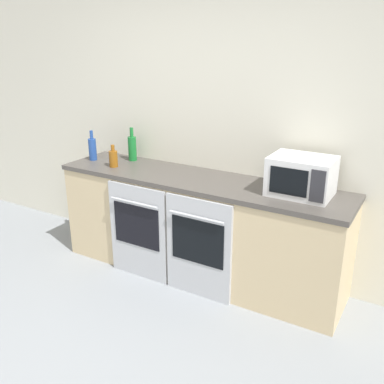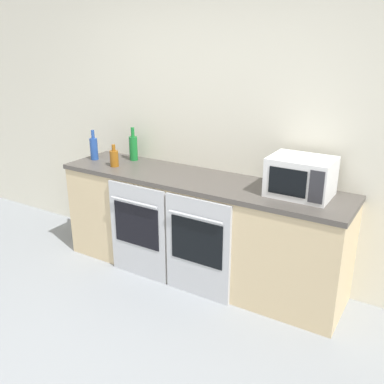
{
  "view_description": "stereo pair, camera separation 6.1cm",
  "coord_description": "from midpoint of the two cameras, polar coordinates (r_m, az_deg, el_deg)",
  "views": [
    {
      "loc": [
        1.69,
        -1.36,
        2.02
      ],
      "look_at": [
        -0.06,
        1.62,
        0.77
      ],
      "focal_mm": 40.0,
      "sensor_mm": 36.0,
      "label": 1
    },
    {
      "loc": [
        1.74,
        -1.33,
        2.02
      ],
      "look_at": [
        -0.06,
        1.62,
        0.77
      ],
      "focal_mm": 40.0,
      "sensor_mm": 36.0,
      "label": 2
    }
  ],
  "objects": [
    {
      "name": "bottle_green",
      "position": [
        4.15,
        -8.39,
        5.87
      ],
      "size": [
        0.08,
        0.08,
        0.32
      ],
      "color": "#19722D",
      "rests_on": "counter_back"
    },
    {
      "name": "counter_back",
      "position": [
        3.77,
        0.36,
        -4.7
      ],
      "size": [
        2.58,
        0.61,
        0.91
      ],
      "color": "#D1B789",
      "rests_on": "ground_plane"
    },
    {
      "name": "bottle_amber",
      "position": [
        3.97,
        -10.88,
        4.45
      ],
      "size": [
        0.08,
        0.08,
        0.2
      ],
      "color": "#8C5114",
      "rests_on": "counter_back"
    },
    {
      "name": "bottle_blue",
      "position": [
        4.24,
        -13.53,
        5.66
      ],
      "size": [
        0.07,
        0.07,
        0.29
      ],
      "color": "#234793",
      "rests_on": "counter_back"
    },
    {
      "name": "oven_right",
      "position": [
        3.45,
        0.33,
        -7.47
      ],
      "size": [
        0.58,
        0.06,
        0.85
      ],
      "color": "#B7BABF",
      "rests_on": "ground_plane"
    },
    {
      "name": "oven_left",
      "position": [
        3.76,
        -7.7,
        -5.26
      ],
      "size": [
        0.58,
        0.06,
        0.85
      ],
      "color": "#B7BABF",
      "rests_on": "ground_plane"
    },
    {
      "name": "microwave",
      "position": [
        3.28,
        13.87,
        2.08
      ],
      "size": [
        0.46,
        0.36,
        0.29
      ],
      "color": "silver",
      "rests_on": "counter_back"
    },
    {
      "name": "wall_back",
      "position": [
        3.78,
        2.88,
        8.85
      ],
      "size": [
        10.0,
        0.06,
        2.6
      ],
      "color": "silver",
      "rests_on": "ground_plane"
    }
  ]
}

